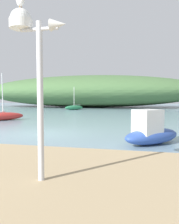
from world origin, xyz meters
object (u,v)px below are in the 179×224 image
Objects in this scene: sailboat_off_point at (74,107)px; mast_structure at (30,43)px; seagull_on_radar at (20,1)px; motorboat_near_shore at (151,132)px; sailboat_by_sandbar at (3,116)px.

mast_structure is at bearing -74.72° from sailboat_off_point.
motorboat_near_shore is at bearing 62.02° from seagull_on_radar.
seagull_on_radar is 15.10m from sailboat_by_sandbar.
seagull_on_radar reaches higher than sailboat_off_point.
seagull_on_radar is 0.12× the size of motorboat_near_shore.
mast_structure is at bearing -53.95° from sailboat_by_sandbar.
mast_structure reaches higher than motorboat_near_shore.
sailboat_by_sandbar is (-8.74, 12.01, -2.53)m from mast_structure.
mast_structure is 0.99× the size of sailboat_off_point.
mast_structure is 10.40× the size of seagull_on_radar.
sailboat_by_sandbar reaches higher than sailboat_off_point.
seagull_on_radar is 6.51m from motorboat_near_shore.
motorboat_near_shore is (2.47, 5.03, -2.38)m from mast_structure.
seagull_on_radar is (-0.20, 0.01, 0.81)m from mast_structure.
sailboat_by_sandbar is at bearing 126.05° from mast_structure.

